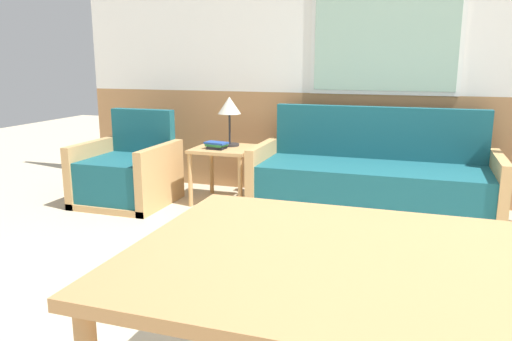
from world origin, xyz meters
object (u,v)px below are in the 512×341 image
(armchair, at_px, (127,175))
(dining_table, at_px, (389,281))
(couch, at_px, (372,184))
(side_table, at_px, (225,156))
(table_lamp, at_px, (229,109))

(armchair, relative_size, dining_table, 0.53)
(armchair, height_order, dining_table, armchair)
(couch, bearing_deg, side_table, -179.48)
(couch, bearing_deg, table_lamp, 176.46)
(side_table, relative_size, dining_table, 0.34)
(side_table, distance_m, table_lamp, 0.45)
(couch, xyz_separation_m, dining_table, (0.31, -2.82, 0.40))
(table_lamp, xyz_separation_m, dining_table, (1.67, -2.91, -0.21))
(armchair, distance_m, dining_table, 3.58)
(side_table, bearing_deg, dining_table, -59.06)
(side_table, height_order, table_lamp, table_lamp)
(side_table, height_order, dining_table, dining_table)
(table_lamp, bearing_deg, dining_table, -60.13)
(armchair, bearing_deg, couch, -4.69)
(table_lamp, bearing_deg, side_table, -99.18)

